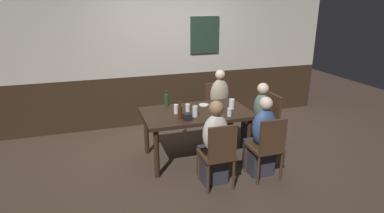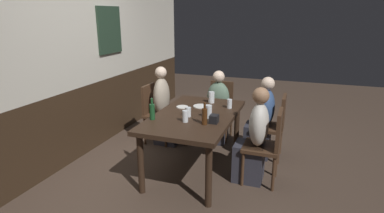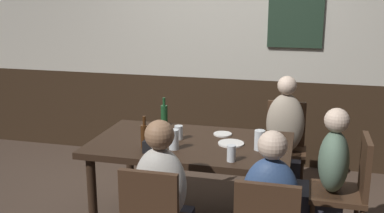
{
  "view_description": "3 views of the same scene",
  "coord_description": "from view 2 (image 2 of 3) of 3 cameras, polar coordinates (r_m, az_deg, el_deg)",
  "views": [
    {
      "loc": [
        -1.43,
        -4.21,
        2.28
      ],
      "look_at": [
        -0.08,
        -0.06,
        0.85
      ],
      "focal_mm": 30.29,
      "sensor_mm": 36.0,
      "label": 1
    },
    {
      "loc": [
        -3.32,
        -1.14,
        1.89
      ],
      "look_at": [
        -0.19,
        -0.03,
        0.89
      ],
      "focal_mm": 28.91,
      "sensor_mm": 36.0,
      "label": 2
    },
    {
      "loc": [
        0.86,
        -3.28,
        1.89
      ],
      "look_at": [
        0.03,
        -0.07,
        1.05
      ],
      "focal_mm": 42.56,
      "sensor_mm": 36.0,
      "label": 3
    }
  ],
  "objects": [
    {
      "name": "wall_back",
      "position": [
        4.38,
        -20.47,
        7.99
      ],
      "size": [
        6.4,
        0.13,
        2.6
      ],
      "color": "#332316",
      "rests_on": "ground_plane"
    },
    {
      "name": "beer_bottle_green",
      "position": [
        3.51,
        -7.36,
        -0.86
      ],
      "size": [
        0.06,
        0.06,
        0.25
      ],
      "color": "#194723",
      "rests_on": "dining_table"
    },
    {
      "name": "beer_bottle_brown",
      "position": [
        3.33,
        2.33,
        -1.74
      ],
      "size": [
        0.06,
        0.06,
        0.25
      ],
      "color": "#42230F",
      "rests_on": "dining_table"
    },
    {
      "name": "plate_white_small",
      "position": [
        3.96,
        -1.8,
        -0.07
      ],
      "size": [
        0.15,
        0.15,
        0.01
      ],
      "primitive_type": "cylinder",
      "color": "white",
      "rests_on": "dining_table"
    },
    {
      "name": "beer_glass_half",
      "position": [
        3.54,
        3.09,
        -1.06
      ],
      "size": [
        0.07,
        0.07,
        0.15
      ],
      "color": "silver",
      "rests_on": "dining_table"
    },
    {
      "name": "condiment_caddy",
      "position": [
        3.39,
        4.09,
        -2.3
      ],
      "size": [
        0.11,
        0.09,
        0.09
      ],
      "primitive_type": "cube",
      "color": "black",
      "rests_on": "dining_table"
    },
    {
      "name": "person_mid_near",
      "position": [
        3.63,
        11.29,
        -6.56
      ],
      "size": [
        0.34,
        0.37,
        1.13
      ],
      "color": "#2D2D38",
      "rests_on": "ground_plane"
    },
    {
      "name": "chair_right_near",
      "position": [
        4.25,
        14.89,
        -3.0
      ],
      "size": [
        0.4,
        0.4,
        0.88
      ],
      "color": "#422B1C",
      "rests_on": "ground_plane"
    },
    {
      "name": "pint_glass_stout",
      "position": [
        3.41,
        -1.25,
        -1.91
      ],
      "size": [
        0.06,
        0.06,
        0.13
      ],
      "color": "silver",
      "rests_on": "dining_table"
    },
    {
      "name": "highball_clear",
      "position": [
        3.94,
        6.93,
        0.42
      ],
      "size": [
        0.06,
        0.06,
        0.12
      ],
      "color": "silver",
      "rests_on": "dining_table"
    },
    {
      "name": "dining_table",
      "position": [
        3.72,
        0.54,
        -2.63
      ],
      "size": [
        1.56,
        0.92,
        0.74
      ],
      "color": "black",
      "rests_on": "ground_plane"
    },
    {
      "name": "chair_mid_near",
      "position": [
        3.61,
        13.88,
        -6.5
      ],
      "size": [
        0.4,
        0.4,
        0.88
      ],
      "color": "#422B1C",
      "rests_on": "ground_plane"
    },
    {
      "name": "plate_white_large",
      "position": [
        3.98,
        1.66,
        0.04
      ],
      "size": [
        0.2,
        0.2,
        0.01
      ],
      "primitive_type": "cylinder",
      "color": "white",
      "rests_on": "dining_table"
    },
    {
      "name": "person_right_near",
      "position": [
        4.27,
        12.67,
        -3.19
      ],
      "size": [
        0.34,
        0.37,
        1.11
      ],
      "color": "#2D2D38",
      "rests_on": "ground_plane"
    },
    {
      "name": "beer_glass_tall",
      "position": [
        3.59,
        -0.73,
        -1.12
      ],
      "size": [
        0.07,
        0.07,
        0.11
      ],
      "color": "silver",
      "rests_on": "dining_table"
    },
    {
      "name": "chair_right_far",
      "position": [
        4.69,
        -6.85,
        -0.66
      ],
      "size": [
        0.4,
        0.4,
        0.88
      ],
      "color": "#422B1C",
      "rests_on": "ground_plane"
    },
    {
      "name": "chair_head_east",
      "position": [
        4.86,
        5.15,
        -0.0
      ],
      "size": [
        0.4,
        0.4,
        0.88
      ],
      "color": "#422B1C",
      "rests_on": "ground_plane"
    },
    {
      "name": "person_right_far",
      "position": [
        4.63,
        -5.04,
        -0.98
      ],
      "size": [
        0.34,
        0.37,
        1.16
      ],
      "color": "#2D2D38",
      "rests_on": "ground_plane"
    },
    {
      "name": "person_head_east",
      "position": [
        4.72,
        4.63,
        -1.07
      ],
      "size": [
        0.37,
        0.34,
        1.08
      ],
      "color": "#2D2D38",
      "rests_on": "ground_plane"
    },
    {
      "name": "tumbler_water",
      "position": [
        4.15,
        3.62,
        1.64
      ],
      "size": [
        0.08,
        0.08,
        0.15
      ],
      "color": "silver",
      "rests_on": "dining_table"
    },
    {
      "name": "ground_plane",
      "position": [
        3.98,
        0.52,
        -11.57
      ],
      "size": [
        12.0,
        12.0,
        0.0
      ],
      "primitive_type": "plane",
      "color": "#423328"
    }
  ]
}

